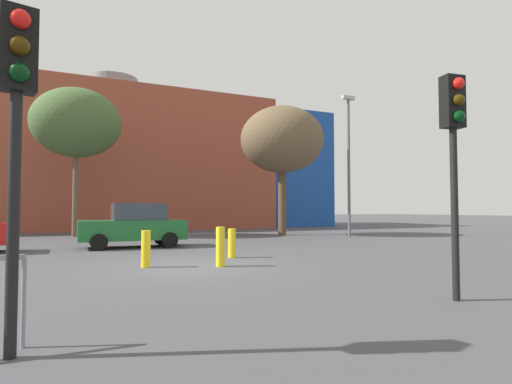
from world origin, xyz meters
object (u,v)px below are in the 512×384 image
parked_car_2 (134,225)px  bollard_yellow_2 (220,247)px  traffic_light_near_right (454,134)px  bollard_yellow_1 (146,249)px  street_lamp (349,157)px  bare_tree_1 (282,140)px  bollard_yellow_0 (232,243)px  bare_tree_0 (77,123)px  traffic_light_near_left (17,98)px

parked_car_2 → bollard_yellow_2: parked_car_2 is taller
traffic_light_near_right → bollard_yellow_1: bearing=-138.3°
parked_car_2 → street_lamp: street_lamp is taller
bare_tree_1 → bollard_yellow_0: size_ratio=8.43×
bare_tree_0 → street_lamp: 15.73m
parked_car_2 → bollard_yellow_0: size_ratio=4.45×
traffic_light_near_left → traffic_light_near_right: traffic_light_near_right is taller
bare_tree_0 → bollard_yellow_0: (4.47, -13.28, -6.04)m
traffic_light_near_left → bollard_yellow_2: traffic_light_near_left is taller
bare_tree_0 → bollard_yellow_2: 16.55m
bollard_yellow_1 → street_lamp: (12.52, 7.74, 4.05)m
bollard_yellow_0 → parked_car_2: bearing=114.8°
bollard_yellow_2 → traffic_light_near_left: bearing=-127.2°
bollard_yellow_2 → traffic_light_near_right: bearing=-68.2°
bollard_yellow_0 → bare_tree_0: bearing=108.6°
bare_tree_1 → bollard_yellow_2: 14.79m
traffic_light_near_right → bollard_yellow_0: size_ratio=4.13×
bare_tree_1 → bollard_yellow_1: bearing=-132.6°
bare_tree_0 → bollard_yellow_1: bearing=-83.6°
bollard_yellow_0 → bollard_yellow_1: (-2.86, -1.10, 0.03)m
bare_tree_1 → bollard_yellow_2: (-7.94, -11.34, -5.21)m
bare_tree_0 → bare_tree_1: 12.01m
traffic_light_near_left → bollard_yellow_1: traffic_light_near_left is taller
parked_car_2 → bare_tree_1: bearing=-153.8°
bare_tree_0 → parked_car_2: bearing=-75.4°
bare_tree_0 → bollard_yellow_1: 15.67m
bollard_yellow_0 → bollard_yellow_1: 3.07m
traffic_light_near_left → street_lamp: bearing=119.2°
bare_tree_1 → street_lamp: bearing=-47.0°
bollard_yellow_1 → traffic_light_near_left: bearing=-110.9°
traffic_light_near_right → bare_tree_1: size_ratio=0.49×
traffic_light_near_right → street_lamp: bearing=157.5°
parked_car_2 → bollard_yellow_2: bearing=100.9°
traffic_light_near_left → street_lamp: (14.90, 13.99, 1.84)m
parked_car_2 → bare_tree_1: size_ratio=0.53×
bollard_yellow_1 → street_lamp: street_lamp is taller
street_lamp → bollard_yellow_1: bearing=-148.3°
traffic_light_near_left → bollard_yellow_0: size_ratio=3.97×
traffic_light_near_left → bare_tree_0: bare_tree_0 is taller
traffic_light_near_left → bare_tree_1: bare_tree_1 is taller
bare_tree_0 → bollard_yellow_0: size_ratio=9.19×
bollard_yellow_2 → bare_tree_1: bearing=55.0°
bollard_yellow_2 → street_lamp: bearing=38.3°
traffic_light_near_left → bollard_yellow_2: (4.24, 5.58, -2.17)m
parked_car_2 → bollard_yellow_1: (-0.54, -6.12, -0.40)m
parked_car_2 → bollard_yellow_1: 6.16m
parked_car_2 → bare_tree_0: (-2.14, 8.25, 5.61)m
bollard_yellow_0 → traffic_light_near_right: bearing=-80.6°
traffic_light_near_right → street_lamp: 16.43m
bare_tree_0 → bollard_yellow_2: bearing=-77.1°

